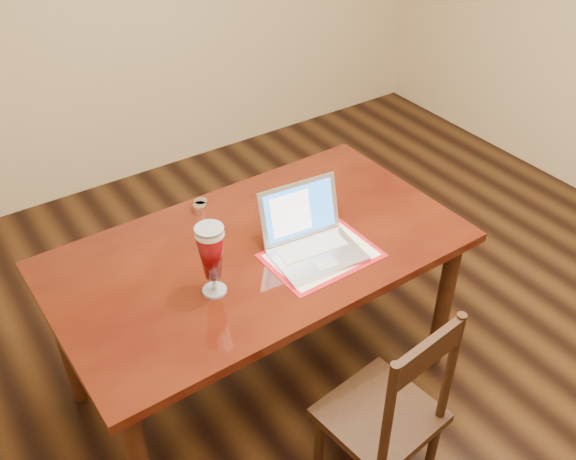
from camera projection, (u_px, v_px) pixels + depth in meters
ground at (390, 377)px, 3.18m from camera, size 5.00×5.00×0.00m
room_shell at (441, 26)px, 2.13m from camera, size 4.51×5.01×2.71m
dining_table at (259, 265)px, 2.75m from camera, size 1.75×1.01×1.12m
dining_chair at (387, 415)px, 2.45m from camera, size 0.46×0.44×0.97m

